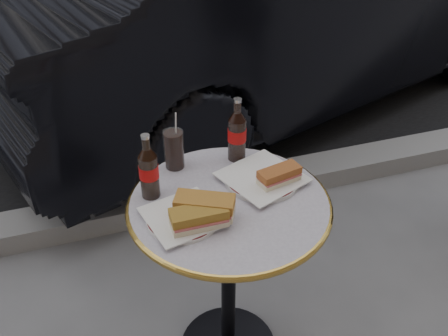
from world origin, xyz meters
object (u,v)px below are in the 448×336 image
object	(u,v)px
bistro_table	(229,284)
cola_glass	(174,149)
cola_bottle_left	(148,166)
plate_left	(183,218)
cola_bottle_right	(237,129)
plate_right	(262,179)

from	to	relation	value
bistro_table	cola_glass	distance (m)	0.50
cola_bottle_left	plate_left	bearing A→B (deg)	-65.84
cola_bottle_right	cola_glass	bearing A→B (deg)	175.42
cola_glass	bistro_table	bearing A→B (deg)	-63.96
cola_glass	cola_bottle_right	bearing A→B (deg)	-4.58
bistro_table	plate_left	distance (m)	0.40
cola_bottle_right	plate_right	bearing A→B (deg)	-76.94
plate_right	cola_bottle_left	distance (m)	0.37
plate_right	cola_bottle_right	xyz separation A→B (m)	(-0.03, 0.15, 0.11)
plate_left	plate_right	distance (m)	0.31
plate_right	cola_bottle_right	distance (m)	0.18
plate_left	cola_bottle_right	distance (m)	0.37
bistro_table	cola_glass	world-z (taller)	cola_glass
plate_left	plate_right	size ratio (longest dim) A/B	0.89
bistro_table	cola_glass	xyz separation A→B (m)	(-0.11, 0.23, 0.43)
plate_right	cola_bottle_right	bearing A→B (deg)	103.06
bistro_table	cola_bottle_left	size ratio (longest dim) A/B	3.41
plate_left	cola_bottle_right	world-z (taller)	cola_bottle_right
plate_left	cola_bottle_right	size ratio (longest dim) A/B	0.94
bistro_table	cola_glass	size ratio (longest dim) A/B	5.47
bistro_table	plate_left	size ratio (longest dim) A/B	3.46
plate_left	cola_bottle_left	size ratio (longest dim) A/B	0.99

